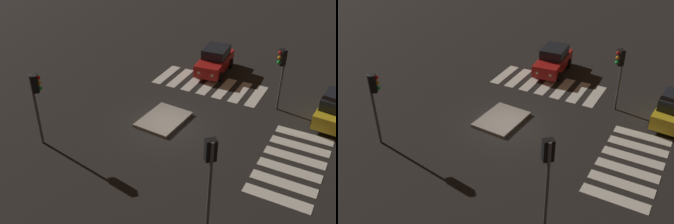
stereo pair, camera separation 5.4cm
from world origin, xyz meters
The scene contains 8 objects.
ground_plane centered at (0.00, 0.00, 0.00)m, with size 80.00×80.00×0.00m, color black.
traffic_island centered at (0.43, 0.54, 0.09)m, with size 3.25×2.53×0.18m.
car_red centered at (8.31, 0.57, 0.91)m, with size 4.38×2.29×1.85m.
traffic_light_east centered at (4.97, -4.98, 3.07)m, with size 0.54×0.54×4.05m.
traffic_light_west centered at (-4.67, 5.19, 3.15)m, with size 0.54×0.53×4.15m.
traffic_light_south centered at (-5.83, -5.04, 3.30)m, with size 0.53×0.54×4.35m.
crosswalk_near centered at (0.00, -7.30, 0.01)m, with size 6.45×3.20×0.02m.
crosswalk_side centered at (6.07, 0.00, 0.01)m, with size 3.20×7.60×0.02m.
Camera 1 is at (-17.16, -9.39, 12.87)m, focal length 42.36 mm.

